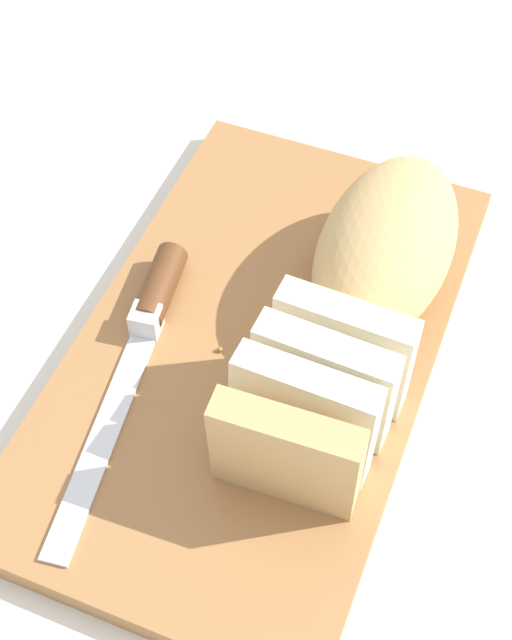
{
  "coord_description": "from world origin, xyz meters",
  "views": [
    {
      "loc": [
        0.37,
        0.13,
        0.57
      ],
      "look_at": [
        0.0,
        0.0,
        0.05
      ],
      "focal_mm": 51.18,
      "sensor_mm": 36.0,
      "label": 1
    }
  ],
  "objects": [
    {
      "name": "bread_knife",
      "position": [
        0.01,
        -0.08,
        0.03
      ],
      "size": [
        0.26,
        0.05,
        0.02
      ],
      "rotation": [
        0.0,
        0.0,
        0.1
      ],
      "color": "silver",
      "rests_on": "cutting_board"
    },
    {
      "name": "ground_plane",
      "position": [
        0.0,
        0.0,
        0.0
      ],
      "size": [
        3.0,
        3.0,
        0.0
      ],
      "primitive_type": "plane",
      "color": "silver"
    },
    {
      "name": "crumb_near_loaf",
      "position": [
        -0.03,
        0.0,
        0.02
      ],
      "size": [
        0.0,
        0.0,
        0.0
      ],
      "primitive_type": "sphere",
      "color": "#996633",
      "rests_on": "cutting_board"
    },
    {
      "name": "crumb_near_knife",
      "position": [
        0.01,
        -0.02,
        0.02
      ],
      "size": [
        0.0,
        0.0,
        0.0
      ],
      "primitive_type": "sphere",
      "color": "#996633",
      "rests_on": "cutting_board"
    },
    {
      "name": "cutting_board",
      "position": [
        0.0,
        0.0,
        0.01
      ],
      "size": [
        0.45,
        0.27,
        0.02
      ],
      "primitive_type": "cube",
      "rotation": [
        0.0,
        0.0,
        -0.04
      ],
      "color": "#9E6B3D",
      "rests_on": "ground_plane"
    },
    {
      "name": "bread_loaf",
      "position": [
        -0.04,
        0.07,
        0.06
      ],
      "size": [
        0.3,
        0.12,
        0.09
      ],
      "rotation": [
        0.0,
        0.0,
        -0.05
      ],
      "color": "tan",
      "rests_on": "cutting_board"
    }
  ]
}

